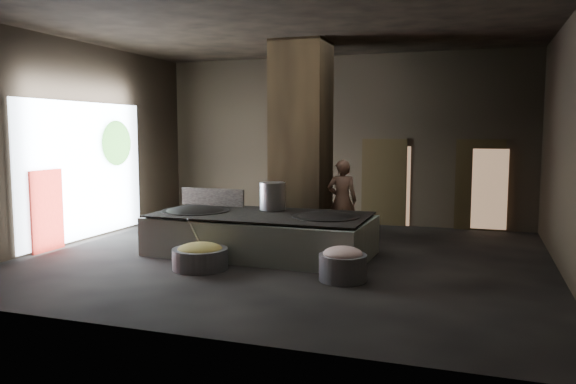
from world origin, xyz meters
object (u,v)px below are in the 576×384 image
at_px(wok_left, 196,215).
at_px(veg_basin, 200,259).
at_px(wok_right, 326,221).
at_px(stock_pot, 272,196).
at_px(cook, 342,201).
at_px(hearth_platform, 261,235).
at_px(meat_basin, 343,267).

bearing_deg(wok_left, veg_basin, -59.24).
height_order(wok_right, stock_pot, stock_pot).
bearing_deg(stock_pot, veg_basin, -107.50).
relative_size(wok_left, stock_pot, 2.42).
xyz_separation_m(stock_pot, veg_basin, (-0.64, -2.04, -0.94)).
height_order(wok_left, stock_pot, stock_pot).
xyz_separation_m(wok_left, veg_basin, (0.86, -1.44, -0.56)).
bearing_deg(cook, hearth_platform, 43.95).
bearing_deg(stock_pot, cook, 48.24).
relative_size(cook, meat_basin, 2.31).
relative_size(wok_right, meat_basin, 1.61).
height_order(wok_right, veg_basin, wok_right).
xyz_separation_m(veg_basin, meat_basin, (2.64, 0.05, 0.04)).
bearing_deg(wok_left, hearth_platform, 1.97).
bearing_deg(veg_basin, wok_right, 38.39).
distance_m(cook, veg_basin, 3.91).
height_order(hearth_platform, cook, cook).
bearing_deg(cook, wok_right, 80.79).
bearing_deg(wok_left, stock_pot, 21.80).
height_order(wok_right, meat_basin, wok_right).
xyz_separation_m(wok_left, meat_basin, (3.50, -1.39, -0.53)).
height_order(stock_pot, veg_basin, stock_pot).
distance_m(wok_left, stock_pot, 1.66).
xyz_separation_m(hearth_platform, veg_basin, (-0.59, -1.49, -0.20)).
distance_m(wok_right, meat_basin, 1.73).
xyz_separation_m(hearth_platform, meat_basin, (2.05, -1.44, -0.16)).
bearing_deg(cook, wok_left, 23.00).
relative_size(stock_pot, cook, 0.31).
relative_size(hearth_platform, meat_basin, 5.50).
relative_size(stock_pot, meat_basin, 0.72).
bearing_deg(hearth_platform, wok_right, 4.31).
relative_size(hearth_platform, cook, 2.38).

